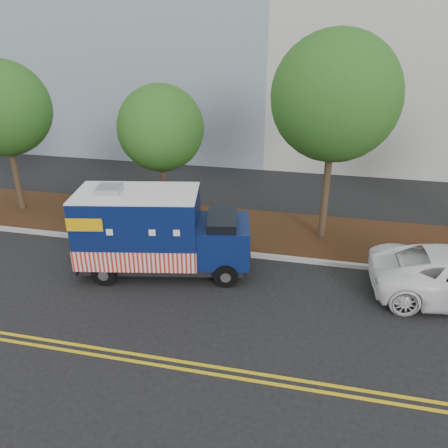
# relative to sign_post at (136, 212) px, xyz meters

# --- Properties ---
(ground) EXTENTS (120.00, 120.00, 0.00)m
(ground) POSITION_rel_sign_post_xyz_m (1.59, -1.82, -1.20)
(ground) COLOR black
(ground) RESTS_ON ground
(curb) EXTENTS (120.00, 0.18, 0.15)m
(curb) POSITION_rel_sign_post_xyz_m (1.59, -0.42, -1.12)
(curb) COLOR #9E9E99
(curb) RESTS_ON ground
(mulch_strip) EXTENTS (120.00, 4.00, 0.15)m
(mulch_strip) POSITION_rel_sign_post_xyz_m (1.59, 1.68, -1.12)
(mulch_strip) COLOR black
(mulch_strip) RESTS_ON ground
(centerline_near) EXTENTS (120.00, 0.10, 0.01)m
(centerline_near) POSITION_rel_sign_post_xyz_m (1.59, -6.27, -1.19)
(centerline_near) COLOR gold
(centerline_near) RESTS_ON ground
(centerline_far) EXTENTS (120.00, 0.10, 0.01)m
(centerline_far) POSITION_rel_sign_post_xyz_m (1.59, -6.52, -1.19)
(centerline_far) COLOR gold
(centerline_far) RESTS_ON ground
(tree_a) EXTENTS (3.97, 3.97, 6.61)m
(tree_a) POSITION_rel_sign_post_xyz_m (-6.32, 1.60, 3.42)
(tree_a) COLOR #38281C
(tree_a) RESTS_ON ground
(tree_b) EXTENTS (3.42, 3.42, 5.79)m
(tree_b) POSITION_rel_sign_post_xyz_m (0.54, 1.81, 2.87)
(tree_b) COLOR #38281C
(tree_b) RESTS_ON ground
(tree_c) EXTENTS (4.50, 4.50, 7.77)m
(tree_c) POSITION_rel_sign_post_xyz_m (7.10, 1.54, 4.31)
(tree_c) COLOR #38281C
(tree_c) RESTS_ON ground
(sign_post) EXTENTS (0.06, 0.06, 2.40)m
(sign_post) POSITION_rel_sign_post_xyz_m (0.00, 0.00, 0.00)
(sign_post) COLOR #473828
(sign_post) RESTS_ON ground
(food_truck) EXTENTS (6.11, 3.20, 3.07)m
(food_truck) POSITION_rel_sign_post_xyz_m (1.58, -2.08, 0.19)
(food_truck) COLOR black
(food_truck) RESTS_ON ground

